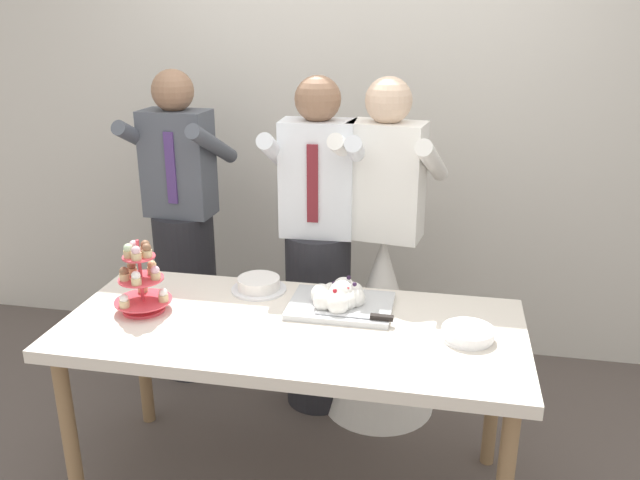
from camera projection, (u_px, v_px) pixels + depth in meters
rear_wall at (350, 101)px, 3.63m from camera, size 5.20×0.10×2.90m
dessert_table at (292, 340)px, 2.57m from camera, size 1.80×0.80×0.78m
cupcake_stand at (141, 280)px, 2.61m from camera, size 0.23×0.23×0.31m
main_cake_tray at (340, 299)px, 2.66m from camera, size 0.44×0.31×0.13m
plate_stack at (468, 333)px, 2.42m from camera, size 0.20×0.20×0.04m
round_cake at (259, 285)px, 2.83m from camera, size 0.24×0.24×0.06m
person_groom at (318, 267)px, 3.17m from camera, size 0.47×0.50×1.66m
person_bride at (382, 302)px, 3.18m from camera, size 0.56×0.56×1.66m
person_guest at (184, 245)px, 3.46m from camera, size 0.48×0.51×1.66m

